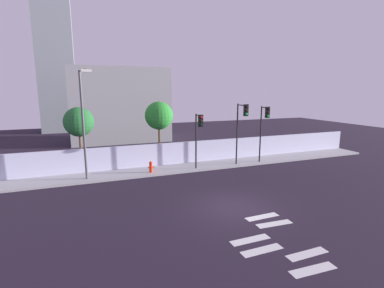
{
  "coord_description": "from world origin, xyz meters",
  "views": [
    {
      "loc": [
        -7.34,
        -12.66,
        6.21
      ],
      "look_at": [
        0.06,
        6.5,
        2.33
      ],
      "focal_mm": 26.61,
      "sensor_mm": 36.0,
      "label": 1
    }
  ],
  "objects_px": {
    "traffic_light_left": "(264,122)",
    "street_lamp_curbside": "(83,117)",
    "traffic_light_center": "(199,130)",
    "traffic_light_right": "(242,121)",
    "fire_hydrant": "(151,166)",
    "roadside_tree_leftmost": "(79,122)",
    "roadside_tree_midleft": "(159,116)"
  },
  "relations": [
    {
      "from": "traffic_light_right",
      "to": "roadside_tree_leftmost",
      "type": "xyz_separation_m",
      "value": [
        -12.04,
        3.97,
        0.01
      ]
    },
    {
      "from": "traffic_light_center",
      "to": "fire_hydrant",
      "type": "relative_size",
      "value": 5.1
    },
    {
      "from": "fire_hydrant",
      "to": "traffic_light_left",
      "type": "bearing_deg",
      "value": -3.82
    },
    {
      "from": "traffic_light_left",
      "to": "traffic_light_right",
      "type": "distance_m",
      "value": 2.3
    },
    {
      "from": "traffic_light_left",
      "to": "street_lamp_curbside",
      "type": "distance_m",
      "value": 14.0
    },
    {
      "from": "fire_hydrant",
      "to": "roadside_tree_leftmost",
      "type": "xyz_separation_m",
      "value": [
        -4.84,
        3.13,
        3.21
      ]
    },
    {
      "from": "traffic_light_left",
      "to": "traffic_light_right",
      "type": "bearing_deg",
      "value": -174.71
    },
    {
      "from": "traffic_light_left",
      "to": "roadside_tree_midleft",
      "type": "xyz_separation_m",
      "value": [
        -7.98,
        3.76,
        0.48
      ]
    },
    {
      "from": "traffic_light_right",
      "to": "roadside_tree_midleft",
      "type": "distance_m",
      "value": 6.95
    },
    {
      "from": "fire_hydrant",
      "to": "roadside_tree_midleft",
      "type": "distance_m",
      "value": 4.92
    },
    {
      "from": "roadside_tree_leftmost",
      "to": "roadside_tree_midleft",
      "type": "xyz_separation_m",
      "value": [
        6.35,
        0.0,
        0.28
      ]
    },
    {
      "from": "traffic_light_right",
      "to": "roadside_tree_leftmost",
      "type": "bearing_deg",
      "value": 161.75
    },
    {
      "from": "traffic_light_left",
      "to": "street_lamp_curbside",
      "type": "xyz_separation_m",
      "value": [
        -13.97,
        0.37,
        0.9
      ]
    },
    {
      "from": "fire_hydrant",
      "to": "street_lamp_curbside",
      "type": "bearing_deg",
      "value": -176.63
    },
    {
      "from": "traffic_light_left",
      "to": "roadside_tree_leftmost",
      "type": "relative_size",
      "value": 0.96
    },
    {
      "from": "traffic_light_center",
      "to": "street_lamp_curbside",
      "type": "distance_m",
      "value": 8.17
    },
    {
      "from": "traffic_light_center",
      "to": "roadside_tree_midleft",
      "type": "height_order",
      "value": "roadside_tree_midleft"
    },
    {
      "from": "traffic_light_center",
      "to": "roadside_tree_midleft",
      "type": "distance_m",
      "value": 4.39
    },
    {
      "from": "traffic_light_right",
      "to": "street_lamp_curbside",
      "type": "height_order",
      "value": "street_lamp_curbside"
    },
    {
      "from": "fire_hydrant",
      "to": "roadside_tree_midleft",
      "type": "height_order",
      "value": "roadside_tree_midleft"
    },
    {
      "from": "traffic_light_right",
      "to": "traffic_light_center",
      "type": "bearing_deg",
      "value": 177.07
    },
    {
      "from": "traffic_light_center",
      "to": "roadside_tree_midleft",
      "type": "relative_size",
      "value": 0.81
    },
    {
      "from": "traffic_light_center",
      "to": "traffic_light_right",
      "type": "xyz_separation_m",
      "value": [
        3.61,
        -0.18,
        0.51
      ]
    },
    {
      "from": "fire_hydrant",
      "to": "traffic_light_center",
      "type": "bearing_deg",
      "value": -10.42
    },
    {
      "from": "traffic_light_left",
      "to": "roadside_tree_leftmost",
      "type": "distance_m",
      "value": 14.81
    },
    {
      "from": "fire_hydrant",
      "to": "roadside_tree_midleft",
      "type": "bearing_deg",
      "value": 64.24
    },
    {
      "from": "traffic_light_left",
      "to": "fire_hydrant",
      "type": "distance_m",
      "value": 9.97
    },
    {
      "from": "traffic_light_center",
      "to": "roadside_tree_leftmost",
      "type": "relative_size",
      "value": 0.87
    },
    {
      "from": "traffic_light_right",
      "to": "street_lamp_curbside",
      "type": "relative_size",
      "value": 0.68
    },
    {
      "from": "traffic_light_left",
      "to": "fire_hydrant",
      "type": "xyz_separation_m",
      "value": [
        -9.49,
        0.63,
        -3.01
      ]
    },
    {
      "from": "traffic_light_center",
      "to": "roadside_tree_leftmost",
      "type": "height_order",
      "value": "roadside_tree_leftmost"
    },
    {
      "from": "traffic_light_center",
      "to": "roadside_tree_leftmost",
      "type": "bearing_deg",
      "value": 155.82
    }
  ]
}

